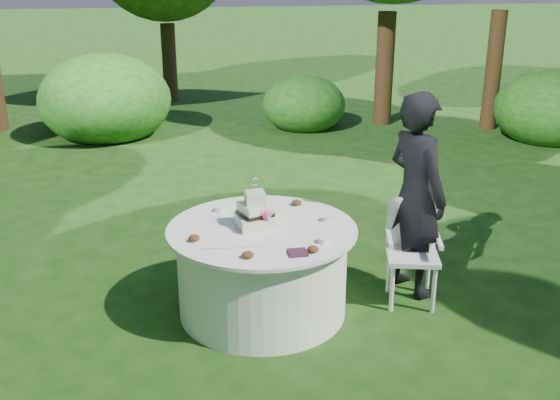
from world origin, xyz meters
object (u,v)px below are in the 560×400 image
object	(u,v)px
napkins	(298,253)
guest	(416,195)
chair	(412,244)
cake	(256,213)
table	(262,270)

from	to	relation	value
napkins	guest	distance (m)	1.40
chair	cake	bearing A→B (deg)	179.85
chair	napkins	bearing A→B (deg)	-152.65
table	napkins	bearing A→B (deg)	-70.63
cake	chair	bearing A→B (deg)	-0.15
guest	table	xyz separation A→B (m)	(-1.38, -0.18, -0.52)
chair	table	bearing A→B (deg)	-178.69
guest	cake	world-z (taller)	guest
napkins	guest	size ratio (longest dim) A/B	0.08
napkins	cake	bearing A→B (deg)	112.33
table	guest	bearing A→B (deg)	7.61
napkins	chair	size ratio (longest dim) A/B	0.16
table	cake	bearing A→B (deg)	144.07
napkins	cake	size ratio (longest dim) A/B	0.33
napkins	guest	bearing A→B (deg)	31.76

